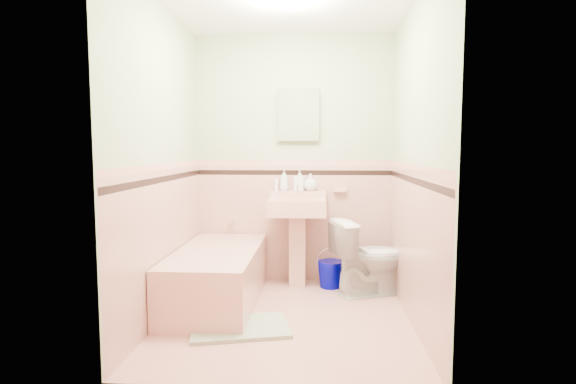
# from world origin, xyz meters

# --- Properties ---
(floor) EXTENTS (2.20, 2.20, 0.00)m
(floor) POSITION_xyz_m (0.00, 0.00, 0.00)
(floor) COLOR #DB9E8F
(floor) RESTS_ON ground
(wall_back) EXTENTS (2.50, 0.00, 2.50)m
(wall_back) POSITION_xyz_m (0.00, 1.10, 1.25)
(wall_back) COLOR beige
(wall_back) RESTS_ON ground
(wall_front) EXTENTS (2.50, 0.00, 2.50)m
(wall_front) POSITION_xyz_m (0.00, -1.10, 1.25)
(wall_front) COLOR beige
(wall_front) RESTS_ON ground
(wall_left) EXTENTS (0.00, 2.50, 2.50)m
(wall_left) POSITION_xyz_m (-1.00, 0.00, 1.25)
(wall_left) COLOR beige
(wall_left) RESTS_ON ground
(wall_right) EXTENTS (0.00, 2.50, 2.50)m
(wall_right) POSITION_xyz_m (1.00, 0.00, 1.25)
(wall_right) COLOR beige
(wall_right) RESTS_ON ground
(wainscot_back) EXTENTS (2.00, 0.00, 2.00)m
(wainscot_back) POSITION_xyz_m (0.00, 1.09, 0.60)
(wainscot_back) COLOR #DEA394
(wainscot_back) RESTS_ON ground
(wainscot_front) EXTENTS (2.00, 0.00, 2.00)m
(wainscot_front) POSITION_xyz_m (0.00, -1.09, 0.60)
(wainscot_front) COLOR #DEA394
(wainscot_front) RESTS_ON ground
(wainscot_left) EXTENTS (0.00, 2.20, 2.20)m
(wainscot_left) POSITION_xyz_m (-0.99, 0.00, 0.60)
(wainscot_left) COLOR #DEA394
(wainscot_left) RESTS_ON ground
(wainscot_right) EXTENTS (0.00, 2.20, 2.20)m
(wainscot_right) POSITION_xyz_m (0.99, 0.00, 0.60)
(wainscot_right) COLOR #DEA394
(wainscot_right) RESTS_ON ground
(accent_back) EXTENTS (2.00, 0.00, 2.00)m
(accent_back) POSITION_xyz_m (0.00, 1.08, 1.12)
(accent_back) COLOR black
(accent_back) RESTS_ON ground
(accent_front) EXTENTS (2.00, 0.00, 2.00)m
(accent_front) POSITION_xyz_m (0.00, -1.08, 1.12)
(accent_front) COLOR black
(accent_front) RESTS_ON ground
(accent_left) EXTENTS (0.00, 2.20, 2.20)m
(accent_left) POSITION_xyz_m (-0.98, 0.00, 1.12)
(accent_left) COLOR black
(accent_left) RESTS_ON ground
(accent_right) EXTENTS (0.00, 2.20, 2.20)m
(accent_right) POSITION_xyz_m (0.98, 0.00, 1.12)
(accent_right) COLOR black
(accent_right) RESTS_ON ground
(cap_back) EXTENTS (2.00, 0.00, 2.00)m
(cap_back) POSITION_xyz_m (0.00, 1.08, 1.22)
(cap_back) COLOR #DB9085
(cap_back) RESTS_ON ground
(cap_front) EXTENTS (2.00, 0.00, 2.00)m
(cap_front) POSITION_xyz_m (0.00, -1.08, 1.22)
(cap_front) COLOR #DB9085
(cap_front) RESTS_ON ground
(cap_left) EXTENTS (0.00, 2.20, 2.20)m
(cap_left) POSITION_xyz_m (-0.98, 0.00, 1.22)
(cap_left) COLOR #DB9085
(cap_left) RESTS_ON ground
(cap_right) EXTENTS (0.00, 2.20, 2.20)m
(cap_right) POSITION_xyz_m (0.98, 0.00, 1.22)
(cap_right) COLOR #DB9085
(cap_right) RESTS_ON ground
(bathtub) EXTENTS (0.70, 1.50, 0.45)m
(bathtub) POSITION_xyz_m (-0.63, 0.33, 0.23)
(bathtub) COLOR #D69C8E
(bathtub) RESTS_ON floor
(tub_faucet) EXTENTS (0.04, 0.12, 0.04)m
(tub_faucet) POSITION_xyz_m (-0.63, 1.05, 0.63)
(tub_faucet) COLOR silver
(tub_faucet) RESTS_ON wall_back
(sink) EXTENTS (0.56, 0.48, 0.88)m
(sink) POSITION_xyz_m (0.05, 0.86, 0.44)
(sink) COLOR #D69C8E
(sink) RESTS_ON floor
(sink_faucet) EXTENTS (0.02, 0.02, 0.10)m
(sink_faucet) POSITION_xyz_m (0.05, 1.00, 0.95)
(sink_faucet) COLOR silver
(sink_faucet) RESTS_ON sink
(medicine_cabinet) EXTENTS (0.36, 0.04, 0.45)m
(medicine_cabinet) POSITION_xyz_m (0.05, 1.07, 1.70)
(medicine_cabinet) COLOR white
(medicine_cabinet) RESTS_ON wall_back
(soap_dish) EXTENTS (0.12, 0.07, 0.04)m
(soap_dish) POSITION_xyz_m (0.47, 1.06, 0.95)
(soap_dish) COLOR #D69C8E
(soap_dish) RESTS_ON wall_back
(soap_bottle_left) EXTENTS (0.09, 0.09, 0.22)m
(soap_bottle_left) POSITION_xyz_m (-0.09, 1.04, 1.05)
(soap_bottle_left) COLOR #B2B2B2
(soap_bottle_left) RESTS_ON sink
(soap_bottle_mid) EXTENTS (0.12, 0.12, 0.22)m
(soap_bottle_mid) POSITION_xyz_m (0.07, 1.04, 1.05)
(soap_bottle_mid) COLOR #B2B2B2
(soap_bottle_mid) RESTS_ON sink
(soap_bottle_right) EXTENTS (0.16, 0.16, 0.17)m
(soap_bottle_right) POSITION_xyz_m (0.17, 1.04, 1.03)
(soap_bottle_right) COLOR #B2B2B2
(soap_bottle_right) RESTS_ON sink
(tube) EXTENTS (0.04, 0.04, 0.12)m
(tube) POSITION_xyz_m (-0.17, 1.04, 1.00)
(tube) COLOR white
(tube) RESTS_ON sink
(toilet) EXTENTS (0.80, 0.62, 0.71)m
(toilet) POSITION_xyz_m (0.74, 0.67, 0.36)
(toilet) COLOR white
(toilet) RESTS_ON floor
(bucket) EXTENTS (0.33, 0.33, 0.26)m
(bucket) POSITION_xyz_m (0.38, 0.86, 0.13)
(bucket) COLOR #000094
(bucket) RESTS_ON floor
(bath_mat) EXTENTS (0.82, 0.64, 0.03)m
(bath_mat) POSITION_xyz_m (-0.33, -0.26, 0.01)
(bath_mat) COLOR #91A388
(bath_mat) RESTS_ON floor
(shoe) EXTENTS (0.17, 0.10, 0.07)m
(shoe) POSITION_xyz_m (-0.38, -0.23, 0.06)
(shoe) COLOR #BF1E59
(shoe) RESTS_ON bath_mat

